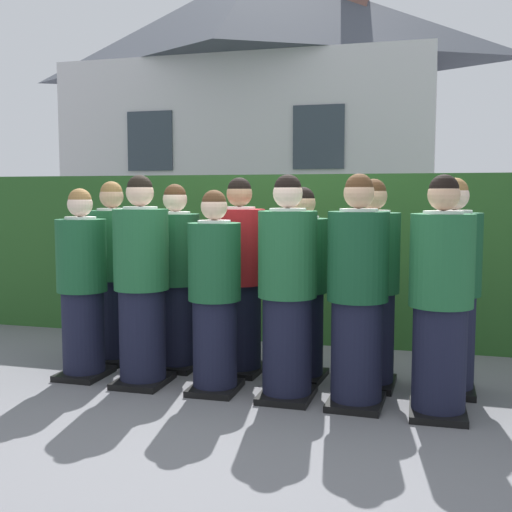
% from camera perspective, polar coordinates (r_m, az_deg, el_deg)
% --- Properties ---
extents(ground_plane, '(60.00, 60.00, 0.00)m').
position_cam_1_polar(ground_plane, '(5.06, -0.83, -12.20)').
color(ground_plane, slate).
extents(student_front_row_0, '(0.41, 0.50, 1.59)m').
position_cam_1_polar(student_front_row_0, '(5.54, -15.26, -2.80)').
color(student_front_row_0, black).
rests_on(student_front_row_0, ground).
extents(student_front_row_1, '(0.44, 0.53, 1.69)m').
position_cam_1_polar(student_front_row_1, '(5.21, -10.19, -2.64)').
color(student_front_row_1, black).
rests_on(student_front_row_1, ground).
extents(student_front_row_2, '(0.41, 0.46, 1.58)m').
position_cam_1_polar(student_front_row_2, '(4.97, -3.71, -3.66)').
color(student_front_row_2, black).
rests_on(student_front_row_2, ground).
extents(student_front_row_3, '(0.44, 0.53, 1.69)m').
position_cam_1_polar(student_front_row_3, '(4.78, 2.81, -3.34)').
color(student_front_row_3, black).
rests_on(student_front_row_3, ground).
extents(student_front_row_4, '(0.44, 0.53, 1.69)m').
position_cam_1_polar(student_front_row_4, '(4.67, 9.05, -3.61)').
color(student_front_row_4, black).
rests_on(student_front_row_4, ground).
extents(student_front_row_5, '(0.44, 0.49, 1.68)m').
position_cam_1_polar(student_front_row_5, '(4.59, 16.18, -4.00)').
color(student_front_row_5, black).
rests_on(student_front_row_5, ground).
extents(student_rear_row_0, '(0.44, 0.54, 1.66)m').
position_cam_1_polar(student_rear_row_0, '(6.01, -12.63, -1.77)').
color(student_rear_row_0, black).
rests_on(student_rear_row_0, ground).
extents(student_rear_row_1, '(0.42, 0.51, 1.63)m').
position_cam_1_polar(student_rear_row_1, '(5.66, -7.16, -2.27)').
color(student_rear_row_1, black).
rests_on(student_rear_row_1, ground).
extents(student_in_red_blazer, '(0.44, 0.50, 1.68)m').
position_cam_1_polar(student_in_red_blazer, '(5.48, -1.48, -2.20)').
color(student_in_red_blazer, black).
rests_on(student_in_red_blazer, ground).
extents(student_rear_row_3, '(0.42, 0.48, 1.60)m').
position_cam_1_polar(student_rear_row_3, '(5.30, 4.16, -2.94)').
color(student_rear_row_3, black).
rests_on(student_rear_row_3, ground).
extents(student_rear_row_4, '(0.43, 0.49, 1.66)m').
position_cam_1_polar(student_rear_row_4, '(5.16, 10.30, -2.89)').
color(student_rear_row_4, black).
rests_on(student_rear_row_4, ground).
extents(student_rear_row_5, '(0.43, 0.48, 1.67)m').
position_cam_1_polar(student_rear_row_5, '(5.16, 17.09, -3.04)').
color(student_rear_row_5, black).
rests_on(student_rear_row_5, ground).
extents(hedge, '(9.84, 0.70, 1.74)m').
position_cam_1_polar(hedge, '(6.87, 4.09, -0.06)').
color(hedge, '#285623').
rests_on(hedge, ground).
extents(school_building_main, '(7.51, 4.15, 6.19)m').
position_cam_1_polar(school_building_main, '(13.63, 0.39, 12.51)').
color(school_building_main, silver).
rests_on(school_building_main, ground).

